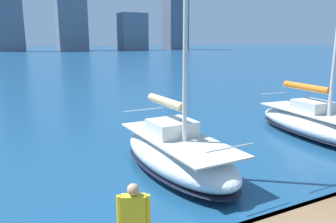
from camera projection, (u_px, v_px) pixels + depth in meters
The scene contains 4 objects.
city_skyline at pixel (46, 7), 150.07m from camera, with size 170.11×23.97×51.08m.
sailboat_orange at pixel (318, 123), 16.21m from camera, with size 3.04×7.83×10.96m.
sailboat_tan at pixel (177, 151), 12.01m from camera, with size 2.76×6.59×11.95m.
person_yellow_shirt at pixel (134, 218), 5.92m from camera, with size 0.56×0.35×1.66m.
Camera 1 is at (5.89, 3.97, 4.73)m, focal length 35.00 mm.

